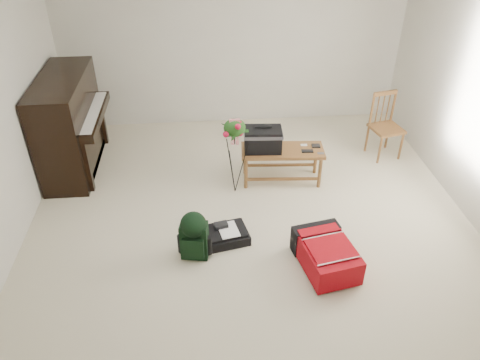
{
  "coord_description": "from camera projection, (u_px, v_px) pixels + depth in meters",
  "views": [
    {
      "loc": [
        -0.5,
        -3.92,
        3.42
      ],
      "look_at": [
        -0.11,
        0.35,
        0.48
      ],
      "focal_mm": 35.0,
      "sensor_mm": 36.0,
      "label": 1
    }
  ],
  "objects": [
    {
      "name": "green_backpack",
      "position": [
        194.0,
        234.0,
        4.72
      ],
      "size": [
        0.3,
        0.28,
        0.55
      ],
      "rotation": [
        0.0,
        0.0,
        -0.18
      ],
      "color": "black",
      "rests_on": "floor"
    },
    {
      "name": "bench",
      "position": [
        269.0,
        143.0,
        5.72
      ],
      "size": [
        1.05,
        0.48,
        0.79
      ],
      "rotation": [
        0.0,
        0.0,
        -0.07
      ],
      "color": "brown",
      "rests_on": "floor"
    },
    {
      "name": "floor",
      "position": [
        253.0,
        233.0,
        5.19
      ],
      "size": [
        5.0,
        5.5,
        0.01
      ],
      "primitive_type": "cube",
      "color": "beige",
      "rests_on": "ground"
    },
    {
      "name": "dining_chair",
      "position": [
        386.0,
        126.0,
        6.35
      ],
      "size": [
        0.46,
        0.46,
        0.89
      ],
      "rotation": [
        0.0,
        0.0,
        0.22
      ],
      "color": "brown",
      "rests_on": "floor"
    },
    {
      "name": "black_duffel",
      "position": [
        226.0,
        234.0,
        5.06
      ],
      "size": [
        0.52,
        0.45,
        0.19
      ],
      "rotation": [
        0.0,
        0.0,
        0.21
      ],
      "color": "black",
      "rests_on": "floor"
    },
    {
      "name": "piano",
      "position": [
        70.0,
        126.0,
        6.0
      ],
      "size": [
        0.71,
        1.5,
        1.25
      ],
      "color": "black",
      "rests_on": "floor"
    },
    {
      "name": "red_suitcase",
      "position": [
        325.0,
        251.0,
        4.71
      ],
      "size": [
        0.6,
        0.79,
        0.3
      ],
      "rotation": [
        0.0,
        0.0,
        0.19
      ],
      "color": "#AE071A",
      "rests_on": "floor"
    },
    {
      "name": "flower_stand",
      "position": [
        235.0,
        157.0,
        5.56
      ],
      "size": [
        0.34,
        0.34,
        1.04
      ],
      "rotation": [
        0.0,
        0.0,
        0.04
      ],
      "color": "black",
      "rests_on": "floor"
    },
    {
      "name": "wall_back",
      "position": [
        233.0,
        42.0,
        6.74
      ],
      "size": [
        5.0,
        0.04,
        2.5
      ],
      "primitive_type": "cube",
      "color": "beige",
      "rests_on": "floor"
    }
  ]
}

